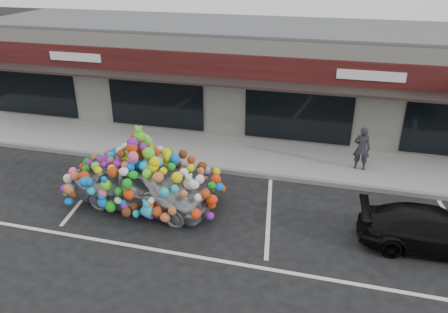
# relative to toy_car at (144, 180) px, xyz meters

# --- Properties ---
(ground) EXTENTS (90.00, 90.00, 0.00)m
(ground) POSITION_rel_toy_car_xyz_m (0.99, 0.28, -0.91)
(ground) COLOR black
(ground) RESTS_ON ground
(shop_building) EXTENTS (24.00, 7.20, 4.31)m
(shop_building) POSITION_rel_toy_car_xyz_m (0.99, 8.72, 1.25)
(shop_building) COLOR silver
(shop_building) RESTS_ON ground
(sidewalk) EXTENTS (26.00, 3.00, 0.15)m
(sidewalk) POSITION_rel_toy_car_xyz_m (0.99, 4.28, -0.84)
(sidewalk) COLOR gray
(sidewalk) RESTS_ON ground
(kerb) EXTENTS (26.00, 0.18, 0.16)m
(kerb) POSITION_rel_toy_car_xyz_m (0.99, 2.78, -0.84)
(kerb) COLOR slate
(kerb) RESTS_ON ground
(parking_stripe_left) EXTENTS (0.73, 4.37, 0.01)m
(parking_stripe_left) POSITION_rel_toy_car_xyz_m (-2.21, 0.48, -0.91)
(parking_stripe_left) COLOR silver
(parking_stripe_left) RESTS_ON ground
(parking_stripe_mid) EXTENTS (0.73, 4.37, 0.01)m
(parking_stripe_mid) POSITION_rel_toy_car_xyz_m (3.79, 0.48, -0.91)
(parking_stripe_mid) COLOR silver
(parking_stripe_mid) RESTS_ON ground
(lane_line) EXTENTS (14.00, 0.12, 0.01)m
(lane_line) POSITION_rel_toy_car_xyz_m (2.99, -2.02, -0.91)
(lane_line) COLOR silver
(lane_line) RESTS_ON ground
(toy_car) EXTENTS (3.13, 4.79, 2.69)m
(toy_car) POSITION_rel_toy_car_xyz_m (0.00, 0.00, 0.00)
(toy_car) COLOR gray
(toy_car) RESTS_ON ground
(black_sedan) EXTENTS (1.73, 3.90, 1.11)m
(black_sedan) POSITION_rel_toy_car_xyz_m (8.22, -0.03, -0.36)
(black_sedan) COLOR black
(black_sedan) RESTS_ON ground
(pedestrian_a) EXTENTS (0.60, 0.42, 1.58)m
(pedestrian_a) POSITION_rel_toy_car_xyz_m (6.43, 4.07, 0.03)
(pedestrian_a) COLOR black
(pedestrian_a) RESTS_ON sidewalk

